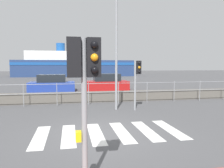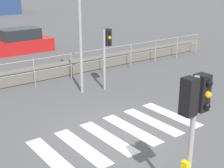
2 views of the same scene
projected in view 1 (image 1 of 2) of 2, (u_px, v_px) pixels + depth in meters
name	position (u px, v px, depth m)	size (l,w,h in m)	color
ground_plane	(102.00, 133.00, 7.44)	(160.00, 160.00, 0.00)	#4C4C4F
crosswalk	(109.00, 133.00, 7.48)	(4.95, 2.40, 0.01)	silver
seawall	(87.00, 97.00, 13.62)	(23.96, 0.55, 0.64)	#605B54
harbor_fence	(89.00, 90.00, 12.72)	(21.61, 0.04, 1.30)	gray
traffic_light_near	(84.00, 73.00, 3.80)	(0.58, 0.41, 2.78)	gray
traffic_light_far	(137.00, 74.00, 11.11)	(0.34, 0.32, 2.54)	gray
streetlamp	(117.00, 36.00, 10.92)	(0.32, 0.90, 6.09)	gray
ferry_boat	(72.00, 66.00, 46.98)	(24.16, 8.53, 6.92)	navy
parked_car_blue	(52.00, 84.00, 19.39)	(3.96, 1.85, 1.48)	#233D9E
parked_car_red	(107.00, 83.00, 20.32)	(3.95, 1.89, 1.52)	#B21919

